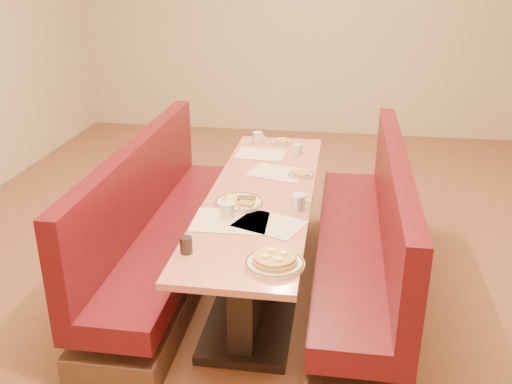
# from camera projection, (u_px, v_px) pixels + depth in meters

# --- Properties ---
(ground) EXTENTS (8.00, 8.00, 0.00)m
(ground) POSITION_uv_depth(u_px,v_px,m) (261.00, 285.00, 4.19)
(ground) COLOR #9E6647
(ground) RESTS_ON ground
(room_envelope) EXTENTS (6.04, 8.04, 2.82)m
(room_envelope) POSITION_uv_depth(u_px,v_px,m) (262.00, 12.00, 3.45)
(room_envelope) COLOR beige
(room_envelope) RESTS_ON ground
(diner_table) EXTENTS (0.70, 2.50, 0.75)m
(diner_table) POSITION_uv_depth(u_px,v_px,m) (261.00, 240.00, 4.05)
(diner_table) COLOR black
(diner_table) RESTS_ON ground
(booth_left) EXTENTS (0.55, 2.50, 1.05)m
(booth_left) POSITION_uv_depth(u_px,v_px,m) (162.00, 235.00, 4.15)
(booth_left) COLOR #4C3326
(booth_left) RESTS_ON ground
(booth_right) EXTENTS (0.55, 2.50, 1.05)m
(booth_right) POSITION_uv_depth(u_px,v_px,m) (366.00, 249.00, 3.95)
(booth_right) COLOR #4C3326
(booth_right) RESTS_ON ground
(placemat_near_left) EXTENTS (0.47, 0.36, 0.00)m
(placemat_near_left) POSITION_uv_depth(u_px,v_px,m) (230.00, 221.00, 3.46)
(placemat_near_left) COLOR #FEE4C6
(placemat_near_left) RESTS_ON diner_table
(placemat_near_right) EXTENTS (0.47, 0.41, 0.00)m
(placemat_near_right) POSITION_uv_depth(u_px,v_px,m) (269.00, 224.00, 3.43)
(placemat_near_right) COLOR #FEE4C6
(placemat_near_right) RESTS_ON diner_table
(placemat_far_left) EXTENTS (0.41, 0.32, 0.00)m
(placemat_far_left) POSITION_uv_depth(u_px,v_px,m) (261.00, 154.00, 4.62)
(placemat_far_left) COLOR #FEE4C6
(placemat_far_left) RESTS_ON diner_table
(placemat_far_right) EXTENTS (0.47, 0.40, 0.00)m
(placemat_far_right) POSITION_uv_depth(u_px,v_px,m) (278.00, 173.00, 4.23)
(placemat_far_right) COLOR #FEE4C6
(placemat_far_right) RESTS_ON diner_table
(pancake_plate) EXTENTS (0.32, 0.32, 0.07)m
(pancake_plate) POSITION_uv_depth(u_px,v_px,m) (275.00, 261.00, 2.97)
(pancake_plate) COLOR silver
(pancake_plate) RESTS_ON diner_table
(eggs_plate) EXTENTS (0.32, 0.32, 0.06)m
(eggs_plate) POSITION_uv_depth(u_px,v_px,m) (238.00, 202.00, 3.69)
(eggs_plate) COLOR silver
(eggs_plate) RESTS_ON diner_table
(extra_plate_mid) EXTENTS (0.19, 0.19, 0.04)m
(extra_plate_mid) POSITION_uv_depth(u_px,v_px,m) (301.00, 174.00, 4.17)
(extra_plate_mid) COLOR silver
(extra_plate_mid) RESTS_ON diner_table
(extra_plate_far) EXTENTS (0.20, 0.20, 0.04)m
(extra_plate_far) POSITION_uv_depth(u_px,v_px,m) (281.00, 142.00, 4.90)
(extra_plate_far) COLOR silver
(extra_plate_far) RESTS_ON diner_table
(coffee_mug_a) EXTENTS (0.13, 0.09, 0.10)m
(coffee_mug_a) POSITION_uv_depth(u_px,v_px,m) (299.00, 202.00, 3.62)
(coffee_mug_a) COLOR silver
(coffee_mug_a) RESTS_ON diner_table
(coffee_mug_b) EXTENTS (0.13, 0.09, 0.10)m
(coffee_mug_b) POSITION_uv_depth(u_px,v_px,m) (228.00, 210.00, 3.50)
(coffee_mug_b) COLOR silver
(coffee_mug_b) RESTS_ON diner_table
(coffee_mug_c) EXTENTS (0.11, 0.07, 0.08)m
(coffee_mug_c) POSITION_uv_depth(u_px,v_px,m) (298.00, 149.00, 4.62)
(coffee_mug_c) COLOR silver
(coffee_mug_c) RESTS_ON diner_table
(coffee_mug_d) EXTENTS (0.12, 0.09, 0.09)m
(coffee_mug_d) POSITION_uv_depth(u_px,v_px,m) (258.00, 137.00, 4.90)
(coffee_mug_d) COLOR silver
(coffee_mug_d) RESTS_ON diner_table
(soda_tumbler_near) EXTENTS (0.07, 0.07, 0.09)m
(soda_tumbler_near) POSITION_uv_depth(u_px,v_px,m) (186.00, 245.00, 3.08)
(soda_tumbler_near) COLOR black
(soda_tumbler_near) RESTS_ON diner_table
(soda_tumbler_mid) EXTENTS (0.07, 0.07, 0.09)m
(soda_tumbler_mid) POSITION_uv_depth(u_px,v_px,m) (299.00, 203.00, 3.61)
(soda_tumbler_mid) COLOR black
(soda_tumbler_mid) RESTS_ON diner_table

